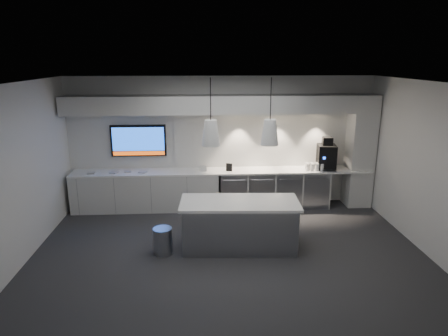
{
  "coord_description": "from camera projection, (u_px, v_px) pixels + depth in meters",
  "views": [
    {
      "loc": [
        -0.47,
        -6.59,
        3.38
      ],
      "look_at": [
        -0.02,
        1.1,
        1.25
      ],
      "focal_mm": 32.0,
      "sensor_mm": 36.0,
      "label": 1
    }
  ],
  "objects": [
    {
      "name": "coffee_machine",
      "position": [
        326.0,
        156.0,
        9.2
      ],
      "size": [
        0.46,
        0.62,
        0.74
      ],
      "rotation": [
        0.0,
        0.0,
        -0.14
      ],
      "color": "black",
      "rests_on": "back_counter"
    },
    {
      "name": "wall_tv",
      "position": [
        139.0,
        141.0,
        9.1
      ],
      "size": [
        1.25,
        0.07,
        0.72
      ],
      "color": "black",
      "rests_on": "wall_back"
    },
    {
      "name": "back_counter",
      "position": [
        222.0,
        171.0,
        9.13
      ],
      "size": [
        6.8,
        0.65,
        0.04
      ],
      "primitive_type": "cube",
      "color": "white",
      "rests_on": "left_base_cabinets"
    },
    {
      "name": "fridge_unit_a",
      "position": [
        233.0,
        190.0,
        9.26
      ],
      "size": [
        0.6,
        0.61,
        0.85
      ],
      "primitive_type": "cube",
      "color": "#94979C",
      "rests_on": "floor"
    },
    {
      "name": "wall_back",
      "position": [
        221.0,
        142.0,
        9.28
      ],
      "size": [
        7.0,
        0.0,
        7.0
      ],
      "primitive_type": "plane",
      "rotation": [
        1.57,
        0.0,
        0.0
      ],
      "color": "white",
      "rests_on": "floor"
    },
    {
      "name": "ceiling",
      "position": [
        229.0,
        82.0,
        6.47
      ],
      "size": [
        7.0,
        7.0,
        0.0
      ],
      "primitive_type": "plane",
      "rotation": [
        3.14,
        0.0,
        0.0
      ],
      "color": "black",
      "rests_on": "wall_back"
    },
    {
      "name": "fridge_unit_b",
      "position": [
        260.0,
        189.0,
        9.3
      ],
      "size": [
        0.6,
        0.61,
        0.85
      ],
      "primitive_type": "cube",
      "color": "#94979C",
      "rests_on": "floor"
    },
    {
      "name": "island",
      "position": [
        239.0,
        224.0,
        7.26
      ],
      "size": [
        2.17,
        1.01,
        0.9
      ],
      "rotation": [
        0.0,
        0.0,
        -0.05
      ],
      "color": "#94979C",
      "rests_on": "floor"
    },
    {
      "name": "left_base_cabinets",
      "position": [
        146.0,
        191.0,
        9.15
      ],
      "size": [
        3.3,
        0.63,
        0.86
      ],
      "primitive_type": "cube",
      "color": "silver",
      "rests_on": "floor"
    },
    {
      "name": "fridge_unit_c",
      "position": [
        287.0,
        189.0,
        9.33
      ],
      "size": [
        0.6,
        0.61,
        0.85
      ],
      "primitive_type": "cube",
      "color": "#94979C",
      "rests_on": "floor"
    },
    {
      "name": "pendant_left",
      "position": [
        211.0,
        133.0,
        6.78
      ],
      "size": [
        0.31,
        0.31,
        1.14
      ],
      "color": "silver",
      "rests_on": "ceiling"
    },
    {
      "name": "tray_d",
      "position": [
        143.0,
        172.0,
        8.95
      ],
      "size": [
        0.2,
        0.2,
        0.02
      ],
      "primitive_type": "cube",
      "rotation": [
        0.0,
        0.0,
        -0.28
      ],
      "color": "#AAAAAA",
      "rests_on": "back_counter"
    },
    {
      "name": "floor",
      "position": [
        229.0,
        250.0,
        7.27
      ],
      "size": [
        7.0,
        7.0,
        0.0
      ],
      "primitive_type": "plane",
      "color": "#2F2F32",
      "rests_on": "ground"
    },
    {
      "name": "tray_a",
      "position": [
        91.0,
        173.0,
        8.87
      ],
      "size": [
        0.17,
        0.17,
        0.02
      ],
      "primitive_type": "cube",
      "rotation": [
        0.0,
        0.0,
        0.09
      ],
      "color": "#AAAAAA",
      "rests_on": "back_counter"
    },
    {
      "name": "wall_front",
      "position": [
        245.0,
        232.0,
        4.46
      ],
      "size": [
        7.0,
        0.0,
        7.0
      ],
      "primitive_type": "plane",
      "rotation": [
        -1.57,
        0.0,
        0.0
      ],
      "color": "white",
      "rests_on": "floor"
    },
    {
      "name": "fridge_unit_d",
      "position": [
        313.0,
        188.0,
        9.37
      ],
      "size": [
        0.6,
        0.61,
        0.85
      ],
      "primitive_type": "cube",
      "color": "#94979C",
      "rests_on": "floor"
    },
    {
      "name": "pendant_right",
      "position": [
        270.0,
        132.0,
        6.84
      ],
      "size": [
        0.31,
        0.31,
        1.14
      ],
      "color": "silver",
      "rests_on": "ceiling"
    },
    {
      "name": "wall_left",
      "position": [
        21.0,
        174.0,
        6.67
      ],
      "size": [
        0.0,
        7.0,
        7.0
      ],
      "primitive_type": "plane",
      "rotation": [
        1.57,
        0.0,
        1.57
      ],
      "color": "white",
      "rests_on": "floor"
    },
    {
      "name": "sign_white",
      "position": [
        203.0,
        168.0,
        9.02
      ],
      "size": [
        0.18,
        0.06,
        0.14
      ],
      "primitive_type": "cube",
      "rotation": [
        0.0,
        0.0,
        -0.2
      ],
      "color": "white",
      "rests_on": "back_counter"
    },
    {
      "name": "tray_b",
      "position": [
        114.0,
        172.0,
        8.91
      ],
      "size": [
        0.2,
        0.2,
        0.02
      ],
      "primitive_type": "cube",
      "rotation": [
        0.0,
        0.0,
        -0.29
      ],
      "color": "#AAAAAA",
      "rests_on": "back_counter"
    },
    {
      "name": "wall_right",
      "position": [
        426.0,
        168.0,
        7.07
      ],
      "size": [
        0.0,
        7.0,
        7.0
      ],
      "primitive_type": "plane",
      "rotation": [
        1.57,
        0.0,
        -1.57
      ],
      "color": "white",
      "rests_on": "floor"
    },
    {
      "name": "soffit",
      "position": [
        222.0,
        104.0,
        8.75
      ],
      "size": [
        6.9,
        0.6,
        0.4
      ],
      "primitive_type": "cube",
      "color": "silver",
      "rests_on": "wall_back"
    },
    {
      "name": "backsplash",
      "position": [
        273.0,
        139.0,
        9.31
      ],
      "size": [
        4.6,
        0.03,
        1.3
      ],
      "primitive_type": "cube",
      "color": "silver",
      "rests_on": "wall_back"
    },
    {
      "name": "sign_black",
      "position": [
        229.0,
        167.0,
        9.04
      ],
      "size": [
        0.14,
        0.06,
        0.18
      ],
      "primitive_type": "cube",
      "rotation": [
        0.0,
        0.0,
        -0.3
      ],
      "color": "black",
      "rests_on": "back_counter"
    },
    {
      "name": "cup_cluster",
      "position": [
        314.0,
        167.0,
        9.12
      ],
      "size": [
        0.41,
        0.19,
        0.16
      ],
      "primitive_type": null,
      "color": "white",
      "rests_on": "back_counter"
    },
    {
      "name": "tray_c",
      "position": [
        128.0,
        171.0,
        9.0
      ],
      "size": [
        0.19,
        0.19,
        0.02
      ],
      "primitive_type": "cube",
      "rotation": [
        0.0,
        0.0,
        0.18
      ],
      "color": "#AAAAAA",
      "rests_on": "back_counter"
    },
    {
      "name": "bin",
      "position": [
        163.0,
        241.0,
        7.1
      ],
      "size": [
        0.34,
        0.34,
        0.48
      ],
      "primitive_type": "cylinder",
      "rotation": [
        0.0,
        0.0,
        0.01
      ],
      "color": "#94979C",
      "rests_on": "floor"
    },
    {
      "name": "column",
      "position": [
        360.0,
        151.0,
        9.22
      ],
      "size": [
        0.55,
        0.55,
        2.6
      ],
      "primitive_type": "cube",
      "color": "silver",
      "rests_on": "floor"
    }
  ]
}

